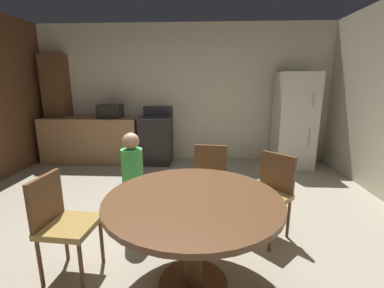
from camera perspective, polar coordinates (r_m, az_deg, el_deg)
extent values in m
plane|color=#A89E89|center=(2.82, -7.72, -21.01)|extent=(14.00, 14.00, 0.00)
cube|color=beige|center=(5.45, -1.94, 10.91)|extent=(6.11, 0.12, 2.70)
cube|color=#9E754C|center=(5.63, -20.88, 0.87)|extent=(1.90, 0.60, 0.90)
cube|color=brown|center=(6.03, -27.05, 6.85)|extent=(0.44, 0.36, 2.10)
cube|color=black|center=(5.24, -7.79, 0.75)|extent=(0.60, 0.60, 0.90)
cube|color=#38383D|center=(5.16, -7.95, 5.74)|extent=(0.60, 0.60, 0.02)
cube|color=#38383D|center=(5.42, -7.42, 7.19)|extent=(0.60, 0.04, 0.18)
cube|color=silver|center=(5.28, 21.35, 4.80)|extent=(0.68, 0.66, 1.76)
cylinder|color=#B2B2B7|center=(4.99, 24.93, 8.65)|extent=(0.02, 0.02, 0.22)
cylinder|color=#B2B2B7|center=(5.07, 24.21, 1.33)|extent=(0.02, 0.02, 0.30)
cube|color=black|center=(5.39, -17.41, 6.87)|extent=(0.44, 0.32, 0.26)
cylinder|color=brown|center=(2.37, 0.24, -28.03)|extent=(0.55, 0.55, 0.03)
cylinder|color=brown|center=(2.16, 0.25, -21.16)|extent=(0.14, 0.14, 0.72)
cylinder|color=brown|center=(1.97, 0.26, -12.02)|extent=(1.31, 1.31, 0.04)
cylinder|color=brown|center=(2.93, 6.54, -14.55)|extent=(0.03, 0.03, 0.43)
cylinder|color=brown|center=(2.97, -0.22, -14.10)|extent=(0.03, 0.03, 0.43)
cylinder|color=brown|center=(3.24, 6.94, -11.75)|extent=(0.03, 0.03, 0.43)
cylinder|color=brown|center=(3.27, 0.87, -11.39)|extent=(0.03, 0.03, 0.43)
cube|color=#A37F3D|center=(3.00, 3.60, -8.87)|extent=(0.45, 0.45, 0.05)
cube|color=brown|center=(3.10, 4.04, -4.03)|extent=(0.38, 0.08, 0.42)
cylinder|color=brown|center=(2.59, -19.11, -19.32)|extent=(0.03, 0.03, 0.43)
cylinder|color=brown|center=(2.35, -23.01, -23.48)|extent=(0.03, 0.03, 0.43)
cylinder|color=brown|center=(2.75, -25.82, -17.98)|extent=(0.03, 0.03, 0.43)
cylinder|color=brown|center=(2.52, -30.23, -21.58)|extent=(0.03, 0.03, 0.43)
cube|color=#A37F3D|center=(2.43, -25.10, -15.87)|extent=(0.43, 0.43, 0.05)
cube|color=brown|center=(2.44, -29.26, -10.76)|extent=(0.06, 0.38, 0.42)
cylinder|color=brown|center=(2.71, 16.73, -17.62)|extent=(0.03, 0.03, 0.43)
cylinder|color=brown|center=(2.87, 10.73, -15.39)|extent=(0.03, 0.03, 0.43)
cylinder|color=brown|center=(2.97, 20.27, -14.95)|extent=(0.03, 0.03, 0.43)
cylinder|color=brown|center=(3.12, 14.63, -13.13)|extent=(0.03, 0.03, 0.43)
cube|color=#A37F3D|center=(2.81, 15.90, -11.00)|extent=(0.57, 0.57, 0.05)
cube|color=brown|center=(2.88, 18.09, -6.06)|extent=(0.30, 0.29, 0.42)
cylinder|color=#3D4C84|center=(2.96, -12.39, -13.77)|extent=(0.17, 0.17, 0.50)
cylinder|color=#4CC656|center=(2.78, -12.86, -5.30)|extent=(0.31, 0.31, 0.42)
sphere|color=#D6A884|center=(2.70, -13.19, 0.63)|extent=(0.17, 0.17, 0.17)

